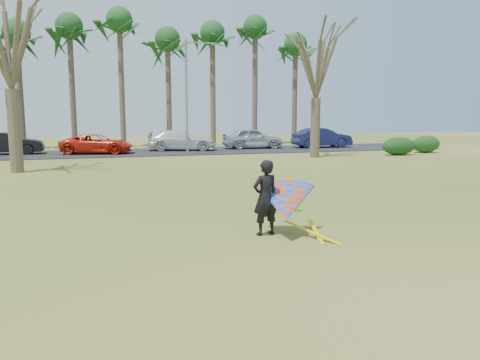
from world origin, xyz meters
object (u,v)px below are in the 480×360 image
object	(u,v)px
bare_tree_left	(8,32)
car_3	(182,140)
bare_tree_right	(317,58)
streetlight	(189,92)
car_1	(8,144)
car_4	(253,138)
kite_flyer	(283,202)
car_5	(322,138)
car_2	(97,144)

from	to	relation	value
bare_tree_left	car_3	bearing A→B (deg)	46.20
bare_tree_right	bare_tree_left	bearing A→B (deg)	-170.54
streetlight	car_1	world-z (taller)	streetlight
car_4	streetlight	bearing A→B (deg)	126.20
bare_tree_left	kite_flyer	bearing A→B (deg)	-61.15
bare_tree_left	bare_tree_right	distance (m)	18.25
car_5	kite_flyer	world-z (taller)	kite_flyer
car_4	car_3	bearing A→B (deg)	96.09
bare_tree_right	car_3	size ratio (longest dim) A/B	1.72
bare_tree_right	car_1	distance (m)	22.34
car_5	streetlight	bearing A→B (deg)	105.96
bare_tree_right	kite_flyer	xyz separation A→B (m)	(-9.57, -18.30, -5.70)
car_2	car_3	size ratio (longest dim) A/B	0.94
bare_tree_left	streetlight	xyz separation A→B (m)	(10.16, 7.00, -2.45)
car_1	kite_flyer	bearing A→B (deg)	-158.20
car_4	kite_flyer	distance (m)	27.41
kite_flyer	bare_tree_left	bearing A→B (deg)	118.85
bare_tree_left	car_3	distance (m)	15.93
kite_flyer	car_5	bearing A→B (deg)	61.85
bare_tree_right	car_4	bearing A→B (deg)	102.94
streetlight	car_3	world-z (taller)	streetlight
car_1	kite_flyer	world-z (taller)	kite_flyer
streetlight	car_3	size ratio (longest dim) A/B	1.49
kite_flyer	car_4	bearing A→B (deg)	73.61
streetlight	car_4	size ratio (longest dim) A/B	1.62
car_1	car_4	size ratio (longest dim) A/B	0.94
bare_tree_right	car_1	bearing A→B (deg)	159.32
bare_tree_right	kite_flyer	size ratio (longest dim) A/B	3.86
bare_tree_right	car_2	distance (m)	16.62
bare_tree_left	kite_flyer	distance (m)	18.49
bare_tree_left	car_1	bearing A→B (deg)	101.67
car_4	car_5	size ratio (longest dim) A/B	0.98
bare_tree_left	kite_flyer	xyz separation A→B (m)	(8.43, -15.30, -6.05)
bare_tree_left	car_5	size ratio (longest dim) A/B	1.94
streetlight	car_2	xyz separation A→B (m)	(-6.33, 2.47, -3.70)
streetlight	car_5	bearing A→B (deg)	15.42
streetlight	car_3	bearing A→B (deg)	89.51
car_3	car_5	world-z (taller)	car_5
car_5	car_1	bearing A→B (deg)	89.78
car_2	car_5	distance (m)	18.31
car_5	kite_flyer	bearing A→B (deg)	152.39
bare_tree_left	bare_tree_right	size ratio (longest dim) A/B	1.05
car_4	kite_flyer	bearing A→B (deg)	166.13
bare_tree_right	car_5	size ratio (longest dim) A/B	1.84
bare_tree_right	car_2	world-z (taller)	bare_tree_right
bare_tree_left	bare_tree_right	xyz separation A→B (m)	(18.00, 3.00, -0.35)
bare_tree_left	kite_flyer	world-z (taller)	bare_tree_left
car_3	car_4	size ratio (longest dim) A/B	1.09
bare_tree_left	streetlight	world-z (taller)	bare_tree_left
car_3	kite_flyer	size ratio (longest dim) A/B	2.24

